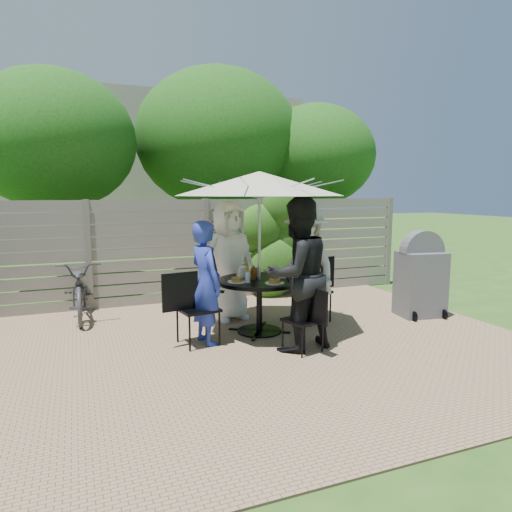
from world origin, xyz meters
name	(u,v)px	position (x,y,z in m)	size (l,w,h in m)	color
backyard_envelope	(148,172)	(0.09, 10.29, 2.61)	(60.00, 60.00, 5.00)	#2B531A
patio_table	(259,296)	(0.16, 0.83, 0.54)	(1.39, 1.39, 0.77)	black
umbrella	(259,184)	(0.16, 0.83, 2.08)	(2.75, 2.75, 2.24)	silver
chair_back	(225,299)	(-0.04, 1.77, 0.30)	(0.60, 0.75, 0.98)	black
person_back	(229,261)	(-0.01, 1.64, 0.92)	(0.90, 0.58, 1.84)	white
chair_left	(197,323)	(-0.78, 0.62, 0.29)	(0.74, 0.54, 0.98)	black
person_left	(206,283)	(-0.65, 0.65, 0.81)	(0.59, 0.39, 1.61)	#2636A4
chair_front	(303,333)	(0.37, -0.12, 0.25)	(0.50, 0.64, 0.83)	black
person_front	(297,275)	(0.34, 0.01, 0.96)	(0.93, 0.72, 1.91)	black
chair_right	(312,303)	(1.11, 1.03, 0.30)	(0.75, 0.58, 0.98)	black
person_right	(306,266)	(0.97, 1.00, 0.88)	(1.14, 0.66, 1.77)	#B7B6B1
plate_back	(245,274)	(0.09, 1.18, 0.79)	(0.26, 0.26, 0.06)	white
plate_left	(237,280)	(-0.19, 0.75, 0.79)	(0.26, 0.26, 0.06)	white
plate_front	(275,282)	(0.24, 0.47, 0.79)	(0.26, 0.26, 0.06)	white
plate_right	(280,275)	(0.51, 0.90, 0.79)	(0.26, 0.26, 0.06)	white
glass_back	(243,272)	(0.01, 1.06, 0.84)	(0.07, 0.07, 0.14)	silver
glass_left	(248,277)	(-0.07, 0.67, 0.84)	(0.07, 0.07, 0.14)	silver
glass_front	(277,276)	(0.32, 0.59, 0.84)	(0.07, 0.07, 0.14)	silver
glass_right	(270,271)	(0.39, 0.98, 0.84)	(0.07, 0.07, 0.14)	silver
syrup_jug	(254,274)	(0.09, 0.86, 0.85)	(0.09, 0.09, 0.16)	#59280C
coffee_cup	(256,272)	(0.21, 1.06, 0.83)	(0.08, 0.08, 0.12)	#C6B293
bicycle	(80,288)	(-2.16, 2.60, 0.47)	(0.62, 1.79, 0.94)	#333338
bbq_grill	(421,278)	(2.85, 0.68, 0.63)	(0.74, 0.61, 1.38)	#56565B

